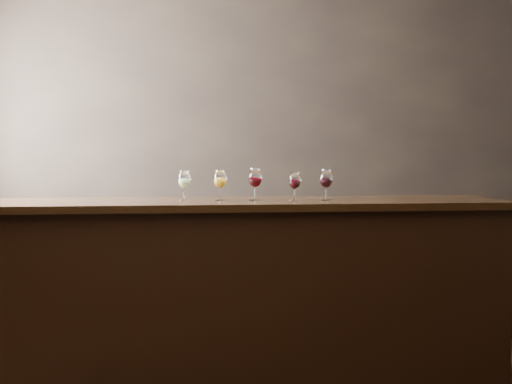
{
  "coord_description": "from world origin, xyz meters",
  "views": [
    {
      "loc": [
        -0.07,
        -3.25,
        1.44
      ],
      "look_at": [
        -0.13,
        1.0,
        1.21
      ],
      "focal_mm": 50.0,
      "sensor_mm": 36.0,
      "label": 1
    }
  ],
  "objects_px": {
    "back_bar_shelf": "(279,292)",
    "glass_red_c": "(326,179)",
    "bar_counter": "(232,300)",
    "glass_white": "(184,180)",
    "glass_red_b": "(295,181)",
    "glass_amber": "(220,180)",
    "glass_red_a": "(255,179)"
  },
  "relations": [
    {
      "from": "back_bar_shelf",
      "to": "glass_red_c",
      "type": "bearing_deg",
      "value": -75.49
    },
    {
      "from": "bar_counter",
      "to": "glass_white",
      "type": "distance_m",
      "value": 0.78
    },
    {
      "from": "bar_counter",
      "to": "glass_white",
      "type": "bearing_deg",
      "value": 165.87
    },
    {
      "from": "back_bar_shelf",
      "to": "glass_red_b",
      "type": "distance_m",
      "value": 1.37
    },
    {
      "from": "back_bar_shelf",
      "to": "glass_amber",
      "type": "distance_m",
      "value": 1.4
    },
    {
      "from": "bar_counter",
      "to": "back_bar_shelf",
      "type": "bearing_deg",
      "value": 66.21
    },
    {
      "from": "bar_counter",
      "to": "glass_amber",
      "type": "relative_size",
      "value": 17.41
    },
    {
      "from": "glass_amber",
      "to": "glass_red_c",
      "type": "bearing_deg",
      "value": 1.86
    },
    {
      "from": "glass_red_a",
      "to": "glass_red_b",
      "type": "distance_m",
      "value": 0.24
    },
    {
      "from": "glass_white",
      "to": "glass_red_c",
      "type": "distance_m",
      "value": 0.86
    },
    {
      "from": "back_bar_shelf",
      "to": "glass_white",
      "type": "distance_m",
      "value": 1.45
    },
    {
      "from": "glass_amber",
      "to": "glass_red_a",
      "type": "distance_m",
      "value": 0.21
    },
    {
      "from": "glass_white",
      "to": "glass_red_a",
      "type": "xyz_separation_m",
      "value": [
        0.43,
        -0.02,
        0.01
      ]
    },
    {
      "from": "glass_white",
      "to": "glass_red_a",
      "type": "bearing_deg",
      "value": -2.37
    },
    {
      "from": "glass_red_a",
      "to": "glass_red_c",
      "type": "bearing_deg",
      "value": 1.58
    },
    {
      "from": "bar_counter",
      "to": "back_bar_shelf",
      "type": "relative_size",
      "value": 1.42
    },
    {
      "from": "bar_counter",
      "to": "glass_red_c",
      "type": "xyz_separation_m",
      "value": [
        0.56,
        0.03,
        0.73
      ]
    },
    {
      "from": "glass_white",
      "to": "glass_red_a",
      "type": "height_order",
      "value": "glass_red_a"
    },
    {
      "from": "bar_counter",
      "to": "glass_red_b",
      "type": "relative_size",
      "value": 18.46
    },
    {
      "from": "back_bar_shelf",
      "to": "glass_red_a",
      "type": "distance_m",
      "value": 1.35
    },
    {
      "from": "bar_counter",
      "to": "glass_red_b",
      "type": "distance_m",
      "value": 0.81
    },
    {
      "from": "back_bar_shelf",
      "to": "glass_red_a",
      "type": "height_order",
      "value": "glass_red_a"
    },
    {
      "from": "bar_counter",
      "to": "glass_red_c",
      "type": "height_order",
      "value": "glass_red_c"
    },
    {
      "from": "bar_counter",
      "to": "glass_red_b",
      "type": "xyz_separation_m",
      "value": [
        0.37,
        -0.02,
        0.72
      ]
    },
    {
      "from": "glass_red_b",
      "to": "glass_red_c",
      "type": "height_order",
      "value": "glass_red_c"
    },
    {
      "from": "glass_red_a",
      "to": "glass_red_c",
      "type": "distance_m",
      "value": 0.43
    },
    {
      "from": "bar_counter",
      "to": "glass_amber",
      "type": "height_order",
      "value": "glass_amber"
    },
    {
      "from": "bar_counter",
      "to": "back_bar_shelf",
      "type": "height_order",
      "value": "bar_counter"
    },
    {
      "from": "back_bar_shelf",
      "to": "glass_red_a",
      "type": "xyz_separation_m",
      "value": [
        -0.17,
        -1.01,
        0.88
      ]
    },
    {
      "from": "back_bar_shelf",
      "to": "glass_amber",
      "type": "bearing_deg",
      "value": -110.34
    },
    {
      "from": "glass_red_a",
      "to": "glass_red_c",
      "type": "height_order",
      "value": "glass_red_a"
    },
    {
      "from": "glass_red_a",
      "to": "glass_red_c",
      "type": "xyz_separation_m",
      "value": [
        0.43,
        0.01,
        -0.0
      ]
    }
  ]
}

